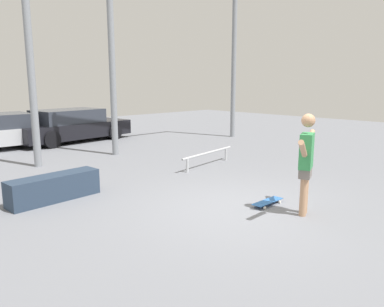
{
  "coord_description": "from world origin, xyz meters",
  "views": [
    {
      "loc": [
        -5.25,
        -4.16,
        2.31
      ],
      "look_at": [
        0.23,
        1.51,
        0.81
      ],
      "focal_mm": 35.0,
      "sensor_mm": 36.0,
      "label": 1
    }
  ],
  "objects": [
    {
      "name": "ground_plane",
      "position": [
        0.0,
        0.0,
        0.0
      ],
      "size": [
        36.0,
        36.0,
        0.0
      ],
      "primitive_type": "plane",
      "color": "slate"
    },
    {
      "name": "skateboard",
      "position": [
        0.55,
        -0.24,
        0.06
      ],
      "size": [
        0.75,
        0.25,
        0.08
      ],
      "rotation": [
        0.0,
        0.0,
        0.01
      ],
      "color": "#2D66B2",
      "rests_on": "ground_plane"
    },
    {
      "name": "grind_rail",
      "position": [
        2.2,
        2.9,
        0.32
      ],
      "size": [
        2.32,
        0.45,
        0.4
      ],
      "rotation": [
        0.0,
        0.0,
        0.17
      ],
      "color": "#B7BABF",
      "rests_on": "ground_plane"
    },
    {
      "name": "canopy_support_right",
      "position": [
        4.2,
        6.15,
        3.61
      ],
      "size": [
        6.08,
        0.2,
        5.84
      ],
      "color": "gray",
      "rests_on": "ground_plane"
    },
    {
      "name": "parked_car_black",
      "position": [
        1.53,
        9.7,
        0.62
      ],
      "size": [
        4.66,
        2.24,
        1.27
      ],
      "rotation": [
        0.0,
        0.0,
        0.1
      ],
      "color": "black",
      "rests_on": "ground_plane"
    },
    {
      "name": "skateboarder",
      "position": [
        0.57,
        -0.98,
        1.01
      ],
      "size": [
        1.43,
        0.65,
        1.79
      ],
      "rotation": [
        0.0,
        0.0,
        0.38
      ],
      "color": "tan",
      "rests_on": "ground_plane"
    },
    {
      "name": "grind_box",
      "position": [
        -2.25,
        2.88,
        0.26
      ],
      "size": [
        1.83,
        0.59,
        0.52
      ],
      "primitive_type": "cube",
      "rotation": [
        0.0,
        0.0,
        0.07
      ],
      "color": "#28384C",
      "rests_on": "ground_plane"
    }
  ]
}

